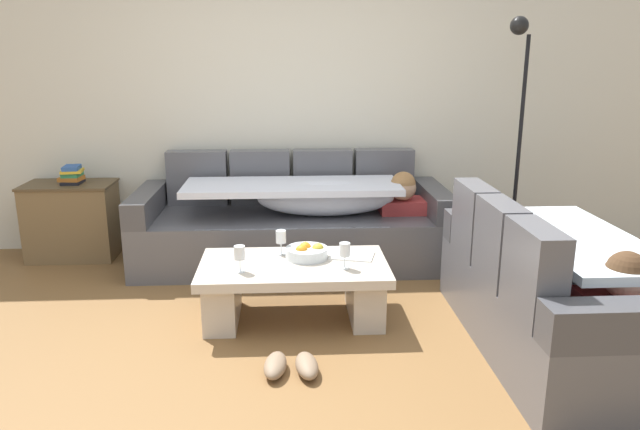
% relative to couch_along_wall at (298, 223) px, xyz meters
% --- Properties ---
extents(ground_plane, '(14.00, 14.00, 0.00)m').
position_rel_couch_along_wall_xyz_m(ground_plane, '(-0.14, -1.63, -0.33)').
color(ground_plane, brown).
extents(back_wall, '(9.00, 0.10, 2.70)m').
position_rel_couch_along_wall_xyz_m(back_wall, '(-0.14, 0.52, 1.02)').
color(back_wall, beige).
rests_on(back_wall, ground_plane).
extents(couch_along_wall, '(2.50, 0.92, 0.88)m').
position_rel_couch_along_wall_xyz_m(couch_along_wall, '(0.00, 0.00, 0.00)').
color(couch_along_wall, '#56565C').
rests_on(couch_along_wall, ground_plane).
extents(couch_near_window, '(0.92, 1.78, 0.88)m').
position_rel_couch_along_wall_xyz_m(couch_near_window, '(1.46, -1.60, 0.01)').
color(couch_near_window, '#56565C').
rests_on(couch_near_window, ground_plane).
extents(coffee_table, '(1.20, 0.68, 0.38)m').
position_rel_couch_along_wall_xyz_m(coffee_table, '(-0.05, -1.11, -0.09)').
color(coffee_table, beige).
rests_on(coffee_table, ground_plane).
extents(fruit_bowl, '(0.28, 0.28, 0.10)m').
position_rel_couch_along_wall_xyz_m(fruit_bowl, '(0.04, -1.02, 0.09)').
color(fruit_bowl, silver).
rests_on(fruit_bowl, coffee_table).
extents(wine_glass_near_left, '(0.07, 0.07, 0.17)m').
position_rel_couch_along_wall_xyz_m(wine_glass_near_left, '(-0.38, -1.25, 0.17)').
color(wine_glass_near_left, silver).
rests_on(wine_glass_near_left, coffee_table).
extents(wine_glass_near_right, '(0.07, 0.07, 0.17)m').
position_rel_couch_along_wall_xyz_m(wine_glass_near_right, '(0.27, -1.23, 0.17)').
color(wine_glass_near_right, silver).
rests_on(wine_glass_near_right, coffee_table).
extents(wine_glass_far_back, '(0.07, 0.07, 0.17)m').
position_rel_couch_along_wall_xyz_m(wine_glass_far_back, '(-0.13, -0.93, 0.17)').
color(wine_glass_far_back, silver).
rests_on(wine_glass_far_back, coffee_table).
extents(open_magazine, '(0.33, 0.28, 0.01)m').
position_rel_couch_along_wall_xyz_m(open_magazine, '(0.34, -0.99, 0.06)').
color(open_magazine, white).
rests_on(open_magazine, coffee_table).
extents(side_cabinet, '(0.72, 0.44, 0.64)m').
position_rel_couch_along_wall_xyz_m(side_cabinet, '(-1.89, 0.22, -0.01)').
color(side_cabinet, brown).
rests_on(side_cabinet, ground_plane).
extents(book_stack_on_cabinet, '(0.20, 0.20, 0.15)m').
position_rel_couch_along_wall_xyz_m(book_stack_on_cabinet, '(-1.85, 0.22, 0.38)').
color(book_stack_on_cabinet, black).
rests_on(book_stack_on_cabinet, side_cabinet).
extents(floor_lamp, '(0.33, 0.31, 1.95)m').
position_rel_couch_along_wall_xyz_m(floor_lamp, '(1.75, -0.04, 0.79)').
color(floor_lamp, black).
rests_on(floor_lamp, ground_plane).
extents(pair_of_shoes, '(0.32, 0.29, 0.09)m').
position_rel_couch_along_wall_xyz_m(pair_of_shoes, '(-0.08, -1.81, -0.28)').
color(pair_of_shoes, '#8C7259').
rests_on(pair_of_shoes, ground_plane).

